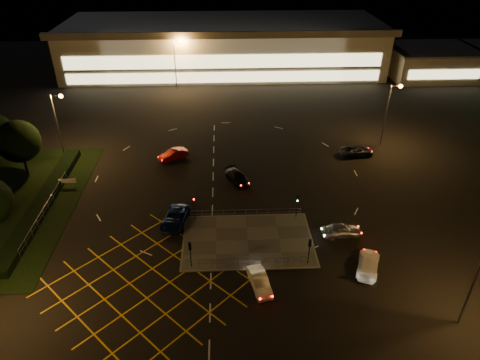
{
  "coord_description": "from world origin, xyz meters",
  "views": [
    {
      "loc": [
        -0.39,
        -38.78,
        30.65
      ],
      "look_at": [
        1.55,
        7.64,
        2.0
      ],
      "focal_mm": 32.0,
      "sensor_mm": 36.0,
      "label": 1
    }
  ],
  "objects_px": {
    "signal_nw": "(194,204)",
    "car_east_grey": "(357,151)",
    "signal_se": "(310,246)",
    "car_queue_white": "(260,282)",
    "signal_ne": "(297,201)",
    "car_left_blue": "(175,218)",
    "car_approach_white": "(368,264)",
    "car_right_silver": "(342,230)",
    "signal_sw": "(190,250)",
    "car_circ_red": "(173,155)",
    "car_far_dkgrey": "(237,177)"
  },
  "relations": [
    {
      "from": "car_left_blue",
      "to": "car_approach_white",
      "type": "xyz_separation_m",
      "value": [
        20.25,
        -8.51,
        -0.02
      ]
    },
    {
      "from": "car_right_silver",
      "to": "car_approach_white",
      "type": "height_order",
      "value": "car_right_silver"
    },
    {
      "from": "signal_nw",
      "to": "signal_ne",
      "type": "relative_size",
      "value": 1.0
    },
    {
      "from": "car_far_dkgrey",
      "to": "car_right_silver",
      "type": "height_order",
      "value": "car_right_silver"
    },
    {
      "from": "signal_nw",
      "to": "signal_se",
      "type": "bearing_deg",
      "value": -33.65
    },
    {
      "from": "car_queue_white",
      "to": "car_circ_red",
      "type": "height_order",
      "value": "car_circ_red"
    },
    {
      "from": "car_circ_red",
      "to": "car_east_grey",
      "type": "height_order",
      "value": "car_circ_red"
    },
    {
      "from": "car_queue_white",
      "to": "car_left_blue",
      "type": "xyz_separation_m",
      "value": [
        -9.04,
        10.54,
        0.04
      ]
    },
    {
      "from": "car_queue_white",
      "to": "car_circ_red",
      "type": "relative_size",
      "value": 0.96
    },
    {
      "from": "signal_se",
      "to": "signal_nw",
      "type": "height_order",
      "value": "same"
    },
    {
      "from": "signal_nw",
      "to": "signal_ne",
      "type": "xyz_separation_m",
      "value": [
        12.0,
        0.0,
        0.0
      ]
    },
    {
      "from": "car_left_blue",
      "to": "car_east_grey",
      "type": "xyz_separation_m",
      "value": [
        25.82,
        15.82,
        -0.05
      ]
    },
    {
      "from": "car_left_blue",
      "to": "car_circ_red",
      "type": "relative_size",
      "value": 1.19
    },
    {
      "from": "signal_sw",
      "to": "car_approach_white",
      "type": "xyz_separation_m",
      "value": [
        17.95,
        -0.97,
        -1.64
      ]
    },
    {
      "from": "car_left_blue",
      "to": "car_approach_white",
      "type": "height_order",
      "value": "car_left_blue"
    },
    {
      "from": "car_circ_red",
      "to": "signal_sw",
      "type": "bearing_deg",
      "value": -23.89
    },
    {
      "from": "signal_sw",
      "to": "car_right_silver",
      "type": "height_order",
      "value": "signal_sw"
    },
    {
      "from": "signal_sw",
      "to": "car_approach_white",
      "type": "height_order",
      "value": "signal_sw"
    },
    {
      "from": "signal_ne",
      "to": "car_right_silver",
      "type": "relative_size",
      "value": 0.72
    },
    {
      "from": "signal_sw",
      "to": "signal_nw",
      "type": "xyz_separation_m",
      "value": [
        0.0,
        7.99,
        0.0
      ]
    },
    {
      "from": "car_far_dkgrey",
      "to": "car_right_silver",
      "type": "xyz_separation_m",
      "value": [
        11.26,
        -12.07,
        0.06
      ]
    },
    {
      "from": "signal_se",
      "to": "car_far_dkgrey",
      "type": "xyz_separation_m",
      "value": [
        -6.69,
        16.52,
        -1.68
      ]
    },
    {
      "from": "car_left_blue",
      "to": "car_circ_red",
      "type": "bearing_deg",
      "value": 107.7
    },
    {
      "from": "signal_sw",
      "to": "car_east_grey",
      "type": "height_order",
      "value": "signal_sw"
    },
    {
      "from": "signal_nw",
      "to": "signal_sw",
      "type": "bearing_deg",
      "value": -90.0
    },
    {
      "from": "signal_ne",
      "to": "car_queue_white",
      "type": "bearing_deg",
      "value": -115.54
    },
    {
      "from": "signal_nw",
      "to": "car_east_grey",
      "type": "height_order",
      "value": "signal_nw"
    },
    {
      "from": "car_circ_red",
      "to": "signal_se",
      "type": "bearing_deg",
      "value": 0.92
    },
    {
      "from": "car_right_silver",
      "to": "car_approach_white",
      "type": "xyz_separation_m",
      "value": [
        1.39,
        -5.42,
        -0.03
      ]
    },
    {
      "from": "car_right_silver",
      "to": "car_circ_red",
      "type": "distance_m",
      "value": 27.84
    },
    {
      "from": "car_queue_white",
      "to": "car_east_grey",
      "type": "distance_m",
      "value": 31.25
    },
    {
      "from": "signal_se",
      "to": "car_queue_white",
      "type": "distance_m",
      "value": 6.28
    },
    {
      "from": "car_left_blue",
      "to": "car_far_dkgrey",
      "type": "bearing_deg",
      "value": 61.46
    },
    {
      "from": "signal_se",
      "to": "signal_ne",
      "type": "distance_m",
      "value": 7.99
    },
    {
      "from": "signal_sw",
      "to": "car_queue_white",
      "type": "height_order",
      "value": "signal_sw"
    },
    {
      "from": "signal_ne",
      "to": "car_east_grey",
      "type": "distance_m",
      "value": 19.29
    },
    {
      "from": "car_circ_red",
      "to": "car_left_blue",
      "type": "bearing_deg",
      "value": -27.52
    },
    {
      "from": "signal_sw",
      "to": "car_right_silver",
      "type": "xyz_separation_m",
      "value": [
        16.57,
        4.45,
        -1.62
      ]
    },
    {
      "from": "car_far_dkgrey",
      "to": "car_right_silver",
      "type": "distance_m",
      "value": 16.51
    },
    {
      "from": "car_left_blue",
      "to": "car_east_grey",
      "type": "height_order",
      "value": "car_left_blue"
    },
    {
      "from": "signal_ne",
      "to": "car_queue_white",
      "type": "xyz_separation_m",
      "value": [
        -5.25,
        -10.99,
        -1.66
      ]
    },
    {
      "from": "car_queue_white",
      "to": "signal_sw",
      "type": "bearing_deg",
      "value": 143.35
    },
    {
      "from": "signal_ne",
      "to": "car_right_silver",
      "type": "height_order",
      "value": "signal_ne"
    },
    {
      "from": "signal_nw",
      "to": "car_left_blue",
      "type": "bearing_deg",
      "value": -168.92
    },
    {
      "from": "car_approach_white",
      "to": "car_right_silver",
      "type": "bearing_deg",
      "value": -53.75
    },
    {
      "from": "car_far_dkgrey",
      "to": "car_east_grey",
      "type": "height_order",
      "value": "car_east_grey"
    },
    {
      "from": "signal_ne",
      "to": "car_far_dkgrey",
      "type": "bearing_deg",
      "value": 128.11
    },
    {
      "from": "car_left_blue",
      "to": "car_right_silver",
      "type": "xyz_separation_m",
      "value": [
        18.86,
        -3.09,
        0.01
      ]
    },
    {
      "from": "signal_se",
      "to": "car_approach_white",
      "type": "bearing_deg",
      "value": 170.75
    },
    {
      "from": "car_right_silver",
      "to": "car_circ_red",
      "type": "height_order",
      "value": "car_right_silver"
    }
  ]
}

